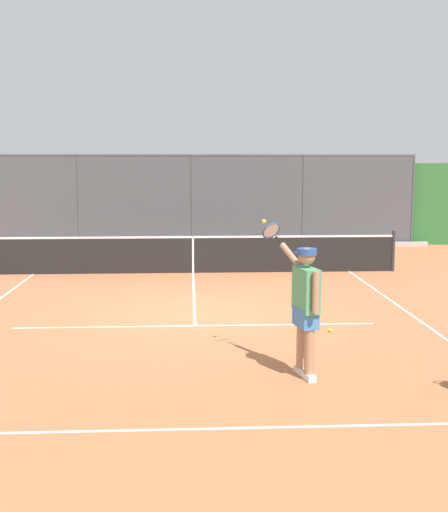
# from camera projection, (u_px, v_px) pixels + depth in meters

# --- Properties ---
(ground_plane) EXTENTS (60.00, 60.00, 0.00)m
(ground_plane) POSITION_uv_depth(u_px,v_px,m) (195.00, 312.00, 12.74)
(ground_plane) COLOR #B76B42
(court_line_markings) EXTENTS (8.26, 10.11, 0.01)m
(court_line_markings) POSITION_uv_depth(u_px,v_px,m) (195.00, 330.00, 11.43)
(court_line_markings) COLOR white
(court_line_markings) RESTS_ON ground
(fence_backdrop) EXTENTS (17.94, 1.37, 3.09)m
(fence_backdrop) POSITION_uv_depth(u_px,v_px,m) (192.00, 205.00, 22.66)
(fence_backdrop) COLOR #474C51
(fence_backdrop) RESTS_ON ground
(tennis_net) EXTENTS (10.61, 0.09, 1.07)m
(tennis_net) POSITION_uv_depth(u_px,v_px,m) (193.00, 254.00, 17.12)
(tennis_net) COLOR #2D2D2D
(tennis_net) RESTS_ON ground
(tennis_player) EXTENTS (0.70, 1.36, 2.06)m
(tennis_player) POSITION_uv_depth(u_px,v_px,m) (305.00, 301.00, 8.84)
(tennis_player) COLOR silver
(tennis_player) RESTS_ON ground
(tennis_ball_near_baseline) EXTENTS (0.07, 0.07, 0.07)m
(tennis_ball_near_baseline) POSITION_uv_depth(u_px,v_px,m) (330.00, 330.00, 11.29)
(tennis_ball_near_baseline) COLOR #CCDB33
(tennis_ball_near_baseline) RESTS_ON ground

